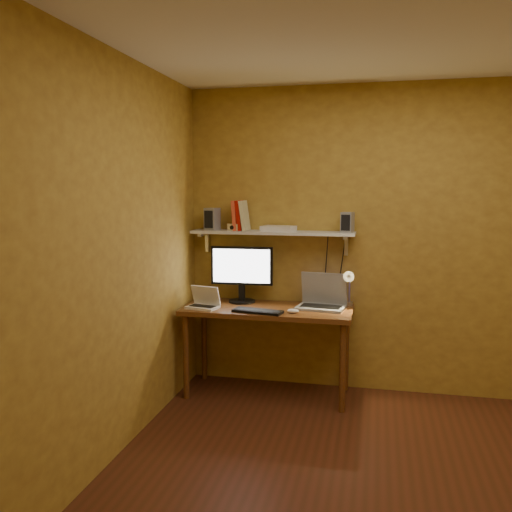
% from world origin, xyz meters
% --- Properties ---
extents(room, '(3.44, 3.24, 2.64)m').
position_xyz_m(room, '(0.00, 0.00, 1.30)').
color(room, '#512414').
rests_on(room, ground).
extents(desk, '(1.40, 0.60, 0.75)m').
position_xyz_m(desk, '(-0.95, 1.28, 0.66)').
color(desk, brown).
rests_on(desk, ground).
extents(wall_shelf, '(1.40, 0.25, 0.21)m').
position_xyz_m(wall_shelf, '(-0.95, 1.47, 1.36)').
color(wall_shelf, silver).
rests_on(wall_shelf, room).
extents(monitor, '(0.54, 0.24, 0.49)m').
position_xyz_m(monitor, '(-1.21, 1.44, 1.02)').
color(monitor, black).
rests_on(monitor, desk).
extents(laptop, '(0.42, 0.33, 0.29)m').
position_xyz_m(laptop, '(-0.51, 1.38, 0.83)').
color(laptop, gray).
rests_on(laptop, desk).
extents(netbook, '(0.28, 0.22, 0.18)m').
position_xyz_m(netbook, '(-1.46, 1.15, 0.80)').
color(netbook, white).
rests_on(netbook, desk).
extents(keyboard, '(0.42, 0.20, 0.02)m').
position_xyz_m(keyboard, '(-0.99, 1.08, 0.76)').
color(keyboard, black).
rests_on(keyboard, desk).
extents(mouse, '(0.10, 0.07, 0.03)m').
position_xyz_m(mouse, '(-0.71, 1.12, 0.77)').
color(mouse, white).
rests_on(mouse, desk).
extents(desk_lamp, '(0.09, 0.23, 0.38)m').
position_xyz_m(desk_lamp, '(-0.29, 1.41, 0.96)').
color(desk_lamp, silver).
rests_on(desk_lamp, desk).
extents(speaker_left, '(0.13, 0.13, 0.19)m').
position_xyz_m(speaker_left, '(-1.48, 1.46, 1.47)').
color(speaker_left, gray).
rests_on(speaker_left, wall_shelf).
extents(speaker_right, '(0.11, 0.11, 0.17)m').
position_xyz_m(speaker_right, '(-0.32, 1.47, 1.46)').
color(speaker_right, gray).
rests_on(speaker_right, wall_shelf).
extents(books, '(0.14, 0.18, 0.26)m').
position_xyz_m(books, '(-1.23, 1.48, 1.50)').
color(books, '#ED5031').
rests_on(books, wall_shelf).
extents(shelf_camera, '(0.11, 0.06, 0.06)m').
position_xyz_m(shelf_camera, '(-1.28, 1.42, 1.41)').
color(shelf_camera, silver).
rests_on(shelf_camera, wall_shelf).
extents(router, '(0.30, 0.23, 0.05)m').
position_xyz_m(router, '(-0.90, 1.47, 1.40)').
color(router, white).
rests_on(router, wall_shelf).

